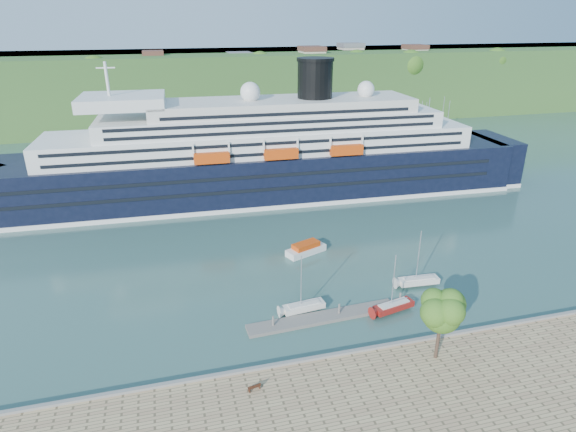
# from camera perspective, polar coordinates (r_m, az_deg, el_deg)

# --- Properties ---
(ground) EXTENTS (400.00, 400.00, 0.00)m
(ground) POSITION_cam_1_polar(r_m,az_deg,el_deg) (57.93, 8.74, -16.15)
(ground) COLOR #30564E
(ground) RESTS_ON ground
(far_hillside) EXTENTS (400.00, 50.00, 24.00)m
(far_hillside) POSITION_cam_1_polar(r_m,az_deg,el_deg) (188.51, -9.05, 15.00)
(far_hillside) COLOR #284F1F
(far_hillside) RESTS_ON ground
(quay_coping) EXTENTS (220.00, 0.50, 0.30)m
(quay_coping) POSITION_cam_1_polar(r_m,az_deg,el_deg) (57.08, 8.90, -15.37)
(quay_coping) COLOR slate
(quay_coping) RESTS_ON promenade
(cruise_ship) EXTENTS (127.48, 23.09, 28.49)m
(cruise_ship) POSITION_cam_1_polar(r_m,az_deg,el_deg) (100.53, -4.36, 10.02)
(cruise_ship) COLOR black
(cruise_ship) RESTS_ON ground
(park_bench) EXTENTS (1.44, 0.85, 0.86)m
(park_bench) POSITION_cam_1_polar(r_m,az_deg,el_deg) (51.64, -4.04, -19.51)
(park_bench) COLOR #412012
(park_bench) RESTS_ON promenade
(promenade_tree) EXTENTS (5.62, 5.62, 9.31)m
(promenade_tree) POSITION_cam_1_polar(r_m,az_deg,el_deg) (55.33, 17.62, -11.89)
(promenade_tree) COLOR #2F5516
(promenade_tree) RESTS_ON promenade
(floating_pontoon) EXTENTS (20.07, 3.43, 0.44)m
(floating_pontoon) POSITION_cam_1_polar(r_m,az_deg,el_deg) (63.31, 4.17, -11.90)
(floating_pontoon) COLOR slate
(floating_pontoon) RESTS_ON ground
(sailboat_white_near) EXTENTS (6.34, 2.41, 7.99)m
(sailboat_white_near) POSITION_cam_1_polar(r_m,az_deg,el_deg) (62.49, 1.93, -8.24)
(sailboat_white_near) COLOR silver
(sailboat_white_near) RESTS_ON ground
(sailboat_red) EXTENTS (6.50, 3.06, 8.10)m
(sailboat_red) POSITION_cam_1_polar(r_m,az_deg,el_deg) (63.99, 12.65, -7.98)
(sailboat_red) COLOR maroon
(sailboat_red) RESTS_ON ground
(sailboat_white_far) EXTENTS (6.55, 2.19, 8.33)m
(sailboat_white_far) POSITION_cam_1_polar(r_m,az_deg,el_deg) (70.72, 15.49, -5.06)
(sailboat_white_far) COLOR silver
(sailboat_white_far) RESTS_ON ground
(tender_launch) EXTENTS (7.30, 4.76, 1.91)m
(tender_launch) POSITION_cam_1_polar(r_m,az_deg,el_deg) (78.85, 2.14, -3.82)
(tender_launch) COLOR #CB3F0B
(tender_launch) RESTS_ON ground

